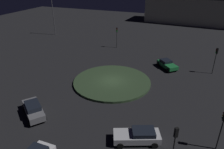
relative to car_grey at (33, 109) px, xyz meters
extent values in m
plane|color=black|center=(-10.84, 5.46, -0.82)|extent=(119.35, 119.35, 0.00)
cylinder|color=#2D4228|center=(-10.84, 5.46, -0.66)|extent=(11.56, 11.56, 0.32)
cube|color=slate|center=(0.00, 0.00, -0.11)|extent=(4.13, 4.64, 0.72)
cube|color=black|center=(0.01, 0.01, 0.49)|extent=(2.60, 2.75, 0.49)
cylinder|color=black|center=(-0.33, -1.82, -0.47)|extent=(0.59, 0.68, 0.69)
cylinder|color=black|center=(-1.68, -0.78, -0.47)|extent=(0.59, 0.68, 0.69)
cylinder|color=black|center=(1.67, 0.77, -0.47)|extent=(0.59, 0.68, 0.69)
cylinder|color=black|center=(0.33, 1.81, -0.47)|extent=(0.59, 0.68, 0.69)
cube|color=#1E7238|center=(-19.23, 12.37, -0.17)|extent=(4.14, 4.01, 0.61)
cube|color=black|center=(-19.61, 12.02, 0.35)|extent=(2.32, 2.31, 0.42)
cylinder|color=black|center=(-18.76, 13.99, -0.47)|extent=(0.66, 0.63, 0.69)
cylinder|color=black|center=(-17.58, 12.71, -0.47)|extent=(0.66, 0.63, 0.69)
cylinder|color=black|center=(-20.89, 12.02, -0.47)|extent=(0.66, 0.63, 0.69)
cylinder|color=black|center=(-19.71, 10.74, -0.47)|extent=(0.66, 0.63, 0.69)
cube|color=silver|center=(-0.23, 12.24, -0.17)|extent=(3.35, 4.85, 0.68)
cube|color=black|center=(-0.47, 12.83, 0.39)|extent=(2.25, 2.59, 0.44)
cylinder|color=black|center=(1.20, 11.08, -0.51)|extent=(0.44, 0.66, 0.62)
cylinder|color=black|center=(-0.41, 10.41, -0.51)|extent=(0.44, 0.66, 0.62)
cylinder|color=black|center=(-0.05, 14.08, -0.51)|extent=(0.44, 0.66, 0.62)
cylinder|color=black|center=(-1.66, 13.41, -0.51)|extent=(0.44, 0.66, 0.62)
cube|color=black|center=(1.46, 15.79, 2.84)|extent=(0.36, 0.37, 0.90)
sphere|color=#3F0C0C|center=(1.35, 15.69, 3.11)|extent=(0.20, 0.20, 0.20)
sphere|color=yellow|center=(1.35, 15.69, 2.84)|extent=(0.20, 0.20, 0.20)
sphere|color=#0F3819|center=(1.35, 15.69, 2.57)|extent=(0.20, 0.20, 0.20)
cylinder|color=#2D2D2D|center=(-2.07, 19.49, 0.85)|extent=(0.12, 0.12, 3.33)
sphere|color=#3F0C0C|center=(-2.15, 19.36, 3.23)|extent=(0.20, 0.20, 0.20)
sphere|color=yellow|center=(-2.15, 19.36, 2.96)|extent=(0.20, 0.20, 0.20)
sphere|color=#0F3819|center=(-2.15, 19.36, 2.69)|extent=(0.20, 0.20, 0.20)
cylinder|color=#2D2D2D|center=(-19.84, 19.58, 0.91)|extent=(0.12, 0.12, 3.46)
cube|color=black|center=(-19.84, 19.58, 3.09)|extent=(0.37, 0.35, 0.90)
sphere|color=#3F0C0C|center=(-19.76, 19.46, 3.36)|extent=(0.20, 0.20, 0.20)
sphere|color=#4C380F|center=(-19.76, 19.46, 3.09)|extent=(0.20, 0.20, 0.20)
sphere|color=#1EE53F|center=(-19.76, 19.46, 2.82)|extent=(0.20, 0.20, 0.20)
cylinder|color=#2D2D2D|center=(-26.39, 0.40, 0.94)|extent=(0.12, 0.12, 3.52)
cube|color=black|center=(-26.39, 0.40, 3.15)|extent=(0.30, 0.35, 0.90)
sphere|color=#3F0C0C|center=(-26.25, 0.45, 3.42)|extent=(0.20, 0.20, 0.20)
sphere|color=#4C380F|center=(-26.25, 0.45, 3.15)|extent=(0.20, 0.20, 0.20)
sphere|color=#1EE53F|center=(-26.25, 0.45, 2.88)|extent=(0.20, 0.20, 0.20)
cylinder|color=#4C4C51|center=(-30.29, -18.33, 3.69)|extent=(0.18, 0.18, 9.01)
cube|color=#B7B299|center=(-58.62, 14.51, 3.09)|extent=(12.19, 29.71, 7.82)
camera|label=1|loc=(15.49, 15.88, 14.29)|focal=34.10mm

